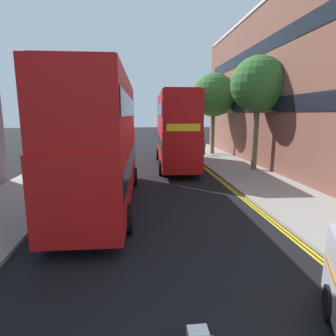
# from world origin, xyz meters

# --- Properties ---
(sidewalk_right) EXTENTS (4.00, 80.00, 0.14)m
(sidewalk_right) POSITION_xyz_m (6.50, 16.00, 0.07)
(sidewalk_right) COLOR #9E9991
(sidewalk_right) RESTS_ON ground
(sidewalk_left) EXTENTS (4.00, 80.00, 0.14)m
(sidewalk_left) POSITION_xyz_m (-6.50, 16.00, 0.07)
(sidewalk_left) COLOR #9E9991
(sidewalk_left) RESTS_ON ground
(kerb_line_outer) EXTENTS (0.10, 56.00, 0.01)m
(kerb_line_outer) POSITION_xyz_m (4.40, 14.00, 0.00)
(kerb_line_outer) COLOR yellow
(kerb_line_outer) RESTS_ON ground
(kerb_line_inner) EXTENTS (0.10, 56.00, 0.01)m
(kerb_line_inner) POSITION_xyz_m (4.24, 14.00, 0.00)
(kerb_line_inner) COLOR yellow
(kerb_line_inner) RESTS_ON ground
(double_decker_bus_away) EXTENTS (2.97, 10.86, 5.64)m
(double_decker_bus_away) POSITION_xyz_m (-2.32, 11.93, 3.03)
(double_decker_bus_away) COLOR red
(double_decker_bus_away) RESTS_ON ground
(double_decker_bus_oncoming) EXTENTS (3.12, 10.90, 5.64)m
(double_decker_bus_oncoming) POSITION_xyz_m (2.14, 21.13, 3.03)
(double_decker_bus_oncoming) COLOR #B20F0F
(double_decker_bus_oncoming) RESTS_ON ground
(pedestrian_far) EXTENTS (0.34, 0.22, 1.62)m
(pedestrian_far) POSITION_xyz_m (5.69, 26.29, 0.99)
(pedestrian_far) COLOR #2D2D38
(pedestrian_far) RESTS_ON sidewalk_right
(street_tree_near) EXTENTS (4.21, 4.21, 7.89)m
(street_tree_near) POSITION_xyz_m (6.74, 27.15, 5.90)
(street_tree_near) COLOR #6B6047
(street_tree_near) RESTS_ON sidewalk_right
(street_tree_mid) EXTENTS (3.80, 3.80, 7.85)m
(street_tree_mid) POSITION_xyz_m (7.55, 18.57, 6.05)
(street_tree_mid) COLOR #6B6047
(street_tree_mid) RESTS_ON sidewalk_right
(townhouse_terrace_right) EXTENTS (10.08, 28.00, 12.36)m
(townhouse_terrace_right) POSITION_xyz_m (13.50, 21.17, 6.18)
(townhouse_terrace_right) COLOR brown
(townhouse_terrace_right) RESTS_ON ground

